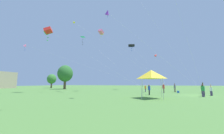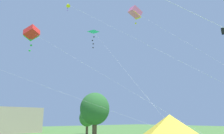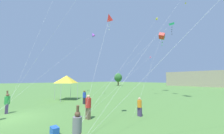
% 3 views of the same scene
% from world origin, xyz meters
% --- Properties ---
extents(ground_plane, '(220.00, 220.00, 0.00)m').
position_xyz_m(ground_plane, '(0.00, 0.00, 0.00)').
color(ground_plane, '#4C7A38').
extents(distant_building, '(30.84, 15.75, 6.50)m').
position_xyz_m(distant_building, '(0.07, 68.28, 3.25)').
color(distant_building, tan).
rests_on(distant_building, ground).
extents(tree_far_left, '(3.94, 3.55, 5.95)m').
position_xyz_m(tree_far_left, '(-29.93, 41.44, 3.84)').
color(tree_far_left, brown).
rests_on(tree_far_left, ground).
extents(festival_tent, '(2.75, 2.75, 3.62)m').
position_xyz_m(festival_tent, '(-6.01, 6.73, 3.05)').
color(festival_tent, '#B7B7BC').
rests_on(festival_tent, ground).
extents(cooler_box, '(0.58, 0.35, 0.42)m').
position_xyz_m(cooler_box, '(5.29, 1.60, 0.21)').
color(cooler_box, blue).
rests_on(cooler_box, ground).
extents(person_red_shirt, '(0.44, 0.44, 1.85)m').
position_xyz_m(person_red_shirt, '(4.17, 4.41, 1.00)').
color(person_red_shirt, brown).
rests_on(person_red_shirt, ground).
extents(person_green_shirt, '(0.42, 0.42, 2.03)m').
position_xyz_m(person_green_shirt, '(-2.08, -0.23, 0.98)').
color(person_green_shirt, '#473860').
rests_on(person_green_shirt, ground).
extents(person_blue_shirt, '(0.39, 0.39, 1.67)m').
position_xyz_m(person_blue_shirt, '(-1.22, 7.11, 0.90)').
color(person_blue_shirt, '#282833').
rests_on(person_blue_shirt, ground).
extents(person_grey_shirt, '(0.40, 0.40, 1.93)m').
position_xyz_m(person_grey_shirt, '(7.64, 1.77, 0.93)').
color(person_grey_shirt, brown).
rests_on(person_grey_shirt, ground).
extents(person_orange_shirt, '(0.36, 0.36, 1.53)m').
position_xyz_m(person_orange_shirt, '(6.39, 8.00, 0.82)').
color(person_orange_shirt, '#473860').
rests_on(person_orange_shirt, ground).
extents(kite_red_diamond_0, '(2.19, 3.98, 8.51)m').
position_xyz_m(kite_red_diamond_0, '(5.43, 5.48, 8.07)').
color(kite_red_diamond_0, silver).
rests_on(kite_red_diamond_0, ground).
extents(kite_pink_diamond_2, '(9.91, 26.42, 9.73)m').
position_xyz_m(kite_pink_diamond_2, '(-5.49, 29.79, 9.24)').
color(kite_pink_diamond_2, silver).
rests_on(kite_pink_diamond_2, ground).
extents(kite_red_box_4, '(8.57, 22.40, 14.75)m').
position_xyz_m(kite_red_box_4, '(-1.46, 28.77, 13.85)').
color(kite_red_box_4, silver).
rests_on(kite_red_box_4, ground).
extents(kite_cyan_delta_5, '(5.32, 16.39, 13.67)m').
position_xyz_m(kite_cyan_delta_5, '(3.45, 22.64, 13.35)').
color(kite_cyan_delta_5, silver).
rests_on(kite_cyan_delta_5, ground).
extents(kite_purple_diamond_7, '(7.38, 14.22, 12.35)m').
position_xyz_m(kite_purple_diamond_7, '(-7.49, 12.29, 11.85)').
color(kite_purple_diamond_7, silver).
rests_on(kite_purple_diamond_7, ground).
extents(kite_yellow_diamond_9, '(7.28, 22.48, 16.42)m').
position_xyz_m(kite_yellow_diamond_9, '(0.33, 23.13, 15.90)').
color(kite_yellow_diamond_9, silver).
rests_on(kite_yellow_diamond_9, ground).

